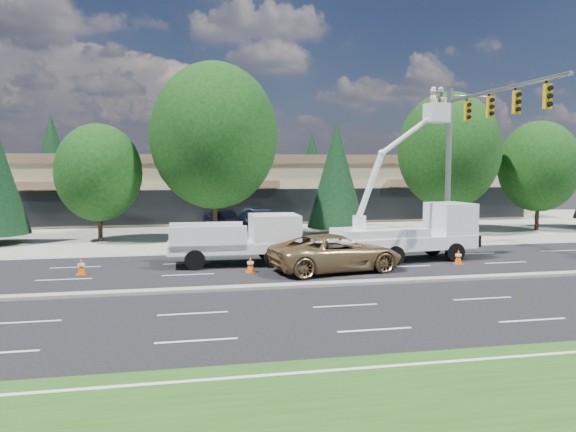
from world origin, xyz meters
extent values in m
plane|color=black|center=(0.00, 0.00, 0.00)|extent=(140.00, 140.00, 0.00)
cube|color=gray|center=(0.00, 20.00, 0.01)|extent=(140.00, 22.00, 0.01)
cube|color=gray|center=(0.00, 0.00, 0.06)|extent=(120.00, 0.55, 0.12)
cube|color=tan|center=(0.00, 30.00, 2.50)|extent=(50.00, 15.00, 5.00)
cube|color=#7C5E47|center=(0.00, 30.00, 5.15)|extent=(50.40, 15.40, 0.70)
cube|color=black|center=(0.00, 22.45, 1.50)|extent=(48.00, 0.12, 2.60)
cylinder|color=#332114|center=(-10.00, 15.00, 1.17)|extent=(0.28, 0.28, 2.33)
ellipsoid|color=black|center=(-10.00, 15.00, 4.21)|extent=(5.18, 5.18, 5.96)
cylinder|color=#332114|center=(-3.00, 15.00, 1.80)|extent=(0.28, 0.28, 3.60)
ellipsoid|color=black|center=(-3.00, 15.00, 6.50)|extent=(8.00, 8.00, 9.20)
cylinder|color=#332114|center=(5.00, 15.00, 0.40)|extent=(0.26, 0.26, 0.80)
cone|color=black|center=(5.00, 15.00, 4.05)|extent=(3.83, 3.83, 6.99)
cylinder|color=#332114|center=(13.00, 15.00, 1.57)|extent=(0.28, 0.28, 3.13)
ellipsoid|color=black|center=(13.00, 15.00, 5.66)|extent=(6.96, 6.96, 8.01)
cylinder|color=#332114|center=(20.00, 15.00, 1.27)|extent=(0.28, 0.28, 2.53)
ellipsoid|color=black|center=(20.00, 15.00, 4.58)|extent=(5.63, 5.63, 6.48)
cylinder|color=#332114|center=(-18.00, 42.00, 0.40)|extent=(0.26, 0.26, 0.80)
cone|color=black|center=(-18.00, 42.00, 5.40)|extent=(5.10, 5.10, 9.32)
cylinder|color=#332114|center=(-4.00, 42.00, 0.40)|extent=(0.26, 0.26, 0.80)
cone|color=black|center=(-4.00, 42.00, 5.49)|extent=(5.19, 5.19, 9.48)
cylinder|color=#332114|center=(10.00, 42.00, 0.40)|extent=(0.26, 0.26, 0.80)
cone|color=black|center=(10.00, 42.00, 4.54)|extent=(4.29, 4.29, 7.84)
cylinder|color=#332114|center=(22.00, 42.00, 0.40)|extent=(0.26, 0.26, 0.80)
cone|color=black|center=(22.00, 42.00, 5.97)|extent=(5.64, 5.64, 10.31)
cylinder|color=gray|center=(10.00, 9.20, 4.50)|extent=(0.32, 0.32, 9.00)
cylinder|color=gray|center=(10.00, 4.20, 8.30)|extent=(0.20, 10.00, 0.20)
cylinder|color=gray|center=(11.30, 9.20, 8.60)|extent=(2.60, 0.12, 0.12)
cube|color=gold|center=(10.00, 7.20, 7.55)|extent=(0.32, 0.22, 1.05)
cube|color=gold|center=(10.00, 5.00, 7.55)|extent=(0.32, 0.22, 1.05)
cube|color=gold|center=(10.00, 2.80, 7.55)|extent=(0.32, 0.22, 1.05)
cube|color=gold|center=(10.00, 0.60, 7.55)|extent=(0.32, 0.22, 1.05)
cube|color=white|center=(-2.82, 5.28, 0.86)|extent=(6.13, 2.31, 0.46)
cube|color=white|center=(-0.89, 5.25, 1.57)|extent=(2.26, 2.21, 1.52)
cube|color=black|center=(-0.23, 5.25, 1.78)|extent=(0.11, 1.93, 1.02)
cube|color=white|center=(-4.03, 6.26, 1.37)|extent=(3.46, 0.35, 1.12)
cube|color=white|center=(-4.06, 4.33, 1.37)|extent=(3.46, 0.35, 1.12)
cube|color=white|center=(5.33, 4.78, 0.91)|extent=(7.49, 3.00, 0.64)
cube|color=white|center=(8.05, 5.10, 1.87)|extent=(2.05, 2.33, 1.82)
cube|color=black|center=(8.72, 5.17, 2.00)|extent=(0.28, 1.82, 1.09)
cube|color=white|center=(4.16, 4.65, 1.41)|extent=(4.58, 2.58, 0.46)
cylinder|color=white|center=(3.07, 4.52, 1.91)|extent=(0.64, 0.64, 0.73)
cube|color=white|center=(7.13, 4.99, 7.21)|extent=(1.09, 0.93, 0.98)
imported|color=beige|center=(6.93, 4.97, 7.58)|extent=(0.44, 0.61, 1.57)
imported|color=beige|center=(7.33, 5.01, 7.58)|extent=(0.68, 0.83, 1.57)
ellipsoid|color=white|center=(6.93, 4.97, 8.38)|extent=(0.24, 0.24, 0.16)
ellipsoid|color=white|center=(7.33, 5.01, 8.38)|extent=(0.24, 0.24, 0.16)
cube|color=#EC5907|center=(-9.46, 4.20, 0.01)|extent=(0.40, 0.40, 0.03)
cone|color=#EC5907|center=(-9.46, 4.20, 0.35)|extent=(0.36, 0.36, 0.70)
cylinder|color=white|center=(-9.46, 4.20, 0.42)|extent=(0.29, 0.29, 0.10)
cube|color=#EC5907|center=(-2.31, 3.24, 0.01)|extent=(0.40, 0.40, 0.03)
cone|color=#EC5907|center=(-2.31, 3.24, 0.35)|extent=(0.36, 0.36, 0.70)
cylinder|color=white|center=(-2.31, 3.24, 0.42)|extent=(0.29, 0.29, 0.10)
cube|color=#EC5907|center=(1.85, 3.39, 0.01)|extent=(0.40, 0.40, 0.03)
cone|color=#EC5907|center=(1.85, 3.39, 0.35)|extent=(0.36, 0.36, 0.70)
cylinder|color=white|center=(1.85, 3.39, 0.42)|extent=(0.29, 0.29, 0.10)
cube|color=#EC5907|center=(7.60, 3.36, 0.01)|extent=(0.40, 0.40, 0.03)
cone|color=#EC5907|center=(7.60, 3.36, 0.35)|extent=(0.36, 0.36, 0.70)
cylinder|color=white|center=(7.60, 3.36, 0.42)|extent=(0.29, 0.29, 0.10)
imported|color=#957548|center=(1.44, 2.80, 0.82)|extent=(6.27, 3.68, 1.64)
imported|color=black|center=(-2.00, 18.99, 0.81)|extent=(3.26, 5.14, 1.63)
imported|color=black|center=(0.79, 20.36, 0.69)|extent=(2.71, 4.42, 1.37)
camera|label=1|loc=(-5.50, -20.73, 4.66)|focal=35.00mm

